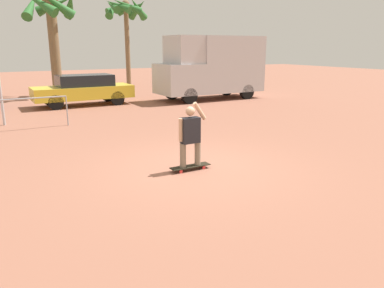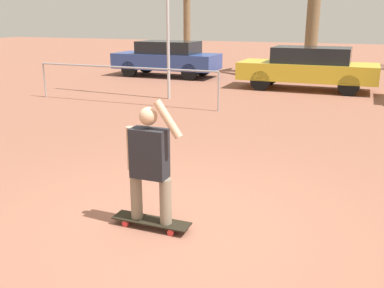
{
  "view_description": "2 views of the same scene",
  "coord_description": "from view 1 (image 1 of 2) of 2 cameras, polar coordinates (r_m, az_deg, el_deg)",
  "views": [
    {
      "loc": [
        -4.2,
        -7.21,
        2.74
      ],
      "look_at": [
        -0.07,
        0.03,
        0.57
      ],
      "focal_mm": 35.0,
      "sensor_mm": 36.0,
      "label": 1
    },
    {
      "loc": [
        1.97,
        -4.22,
        2.41
      ],
      "look_at": [
        0.07,
        0.55,
        0.89
      ],
      "focal_mm": 40.0,
      "sensor_mm": 36.0,
      "label": 2
    }
  ],
  "objects": [
    {
      "name": "palm_tree_center_background",
      "position": [
        22.67,
        -20.64,
        17.76
      ],
      "size": [
        3.1,
        3.26,
        5.74
      ],
      "color": "brown",
      "rests_on": "ground_plane"
    },
    {
      "name": "palm_tree_near_van",
      "position": [
        28.53,
        -10.21,
        19.23
      ],
      "size": [
        3.21,
        3.21,
        6.13
      ],
      "color": "brown",
      "rests_on": "ground_plane"
    },
    {
      "name": "ground_plane",
      "position": [
        8.78,
        0.5,
        -3.57
      ],
      "size": [
        80.0,
        80.0,
        0.0
      ],
      "primitive_type": "plane",
      "color": "#935B47"
    },
    {
      "name": "parked_car_yellow",
      "position": [
        18.82,
        -16.2,
        8.03
      ],
      "size": [
        4.6,
        1.73,
        1.45
      ],
      "color": "black",
      "rests_on": "ground_plane"
    },
    {
      "name": "skateboard",
      "position": [
        8.58,
        -0.26,
        -3.46
      ],
      "size": [
        0.96,
        0.24,
        0.09
      ],
      "color": "black",
      "rests_on": "ground_plane"
    },
    {
      "name": "person_skateboarder",
      "position": [
        8.37,
        -0.27,
        1.63
      ],
      "size": [
        0.7,
        0.22,
        1.47
      ],
      "color": "gray",
      "rests_on": "skateboard"
    },
    {
      "name": "camper_van",
      "position": [
        20.28,
        3.07,
        11.82
      ],
      "size": [
        5.71,
        2.2,
        3.29
      ],
      "color": "black",
      "rests_on": "ground_plane"
    }
  ]
}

